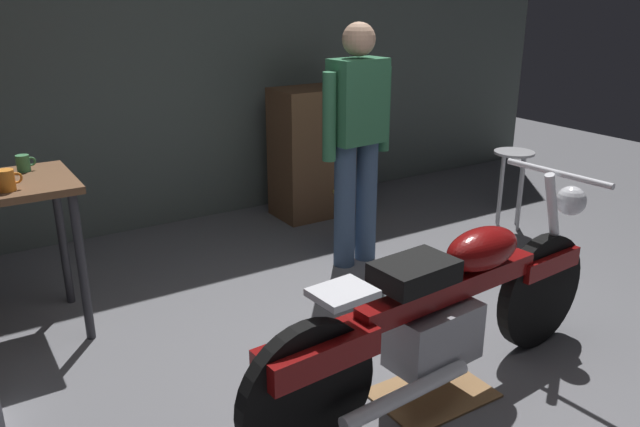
# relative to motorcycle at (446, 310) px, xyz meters

# --- Properties ---
(ground_plane) EXTENTS (12.00, 12.00, 0.00)m
(ground_plane) POSITION_rel_motorcycle_xyz_m (-0.10, 0.28, -0.45)
(ground_plane) COLOR slate
(back_wall) EXTENTS (8.00, 0.12, 3.10)m
(back_wall) POSITION_rel_motorcycle_xyz_m (-0.10, 3.08, 1.10)
(back_wall) COLOR #56605B
(back_wall) RESTS_ON ground_plane
(motorcycle) EXTENTS (2.19, 0.60, 1.00)m
(motorcycle) POSITION_rel_motorcycle_xyz_m (0.00, 0.00, 0.00)
(motorcycle) COLOR black
(motorcycle) RESTS_ON ground_plane
(person_standing) EXTENTS (0.57, 0.25, 1.67)m
(person_standing) POSITION_rel_motorcycle_xyz_m (0.57, 1.52, 0.48)
(person_standing) COLOR #3C5373
(person_standing) RESTS_ON ground_plane
(shop_stool) EXTENTS (0.32, 0.32, 0.64)m
(shop_stool) POSITION_rel_motorcycle_xyz_m (2.06, 1.43, 0.05)
(shop_stool) COLOR #B2B2B7
(shop_stool) RESTS_ON ground_plane
(wooden_dresser) EXTENTS (0.80, 0.47, 1.10)m
(wooden_dresser) POSITION_rel_motorcycle_xyz_m (0.93, 2.58, 0.10)
(wooden_dresser) COLOR brown
(wooden_dresser) RESTS_ON ground_plane
(drip_tray) EXTENTS (0.56, 0.40, 0.01)m
(drip_tray) POSITION_rel_motorcycle_xyz_m (-0.05, 0.00, -0.44)
(drip_tray) COLOR olive
(drip_tray) RESTS_ON ground_plane
(mug_orange_travel) EXTENTS (0.12, 0.09, 0.11)m
(mug_orange_travel) POSITION_rel_motorcycle_xyz_m (-1.61, 1.51, 0.51)
(mug_orange_travel) COLOR orange
(mug_orange_travel) RESTS_ON workbench
(mug_green_speckled) EXTENTS (0.11, 0.07, 0.09)m
(mug_green_speckled) POSITION_rel_motorcycle_xyz_m (-1.47, 1.86, 0.50)
(mug_green_speckled) COLOR #3D7F4C
(mug_green_speckled) RESTS_ON workbench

